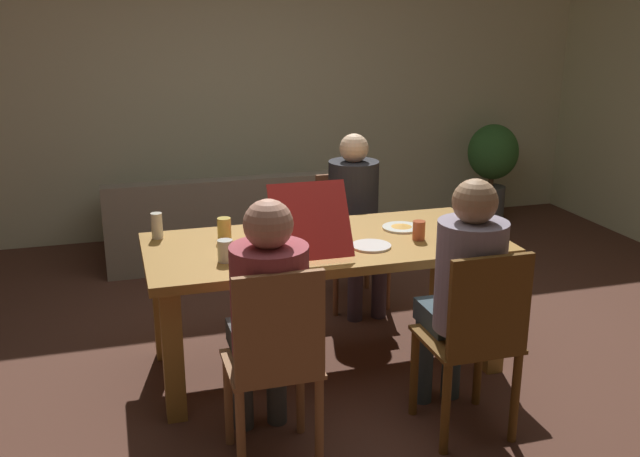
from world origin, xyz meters
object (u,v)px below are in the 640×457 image
(plate_0, at_px, (401,227))
(potted_plant, at_px, (492,162))
(drinking_glass_0, at_px, (225,251))
(drinking_glass_2, at_px, (224,229))
(drinking_glass_3, at_px, (157,226))
(person_1, at_px, (268,307))
(person_2, at_px, (464,283))
(dining_table, at_px, (325,261))
(chair_0, at_px, (349,229))
(pizza_box_0, at_px, (298,235))
(drinking_glass_1, at_px, (419,230))
(chair_2, at_px, (475,338))
(chair_1, at_px, (275,361))
(couch, at_px, (225,225))
(person_0, at_px, (356,207))
(plate_1, at_px, (371,246))

(plate_0, xyz_separation_m, potted_plant, (1.88, 2.25, -0.17))
(drinking_glass_0, height_order, potted_plant, potted_plant)
(drinking_glass_2, height_order, drinking_glass_3, drinking_glass_3)
(person_1, distance_m, person_2, 0.95)
(dining_table, height_order, drinking_glass_3, drinking_glass_3)
(drinking_glass_3, bearing_deg, chair_0, 24.40)
(pizza_box_0, bearing_deg, dining_table, 4.69)
(person_2, distance_m, drinking_glass_1, 0.66)
(chair_2, bearing_deg, pizza_box_0, 123.97)
(chair_1, bearing_deg, couch, 85.17)
(dining_table, height_order, drinking_glass_1, drinking_glass_1)
(drinking_glass_1, height_order, drinking_glass_3, drinking_glass_3)
(person_2, xyz_separation_m, drinking_glass_3, (-1.34, 1.10, 0.08))
(chair_1, xyz_separation_m, drinking_glass_0, (-0.09, 0.72, 0.28))
(chair_1, bearing_deg, drinking_glass_0, 97.14)
(person_1, distance_m, drinking_glass_2, 0.94)
(person_0, distance_m, drinking_glass_2, 1.16)
(person_2, xyz_separation_m, pizza_box_0, (-0.61, 0.77, 0.06))
(dining_table, xyz_separation_m, pizza_box_0, (-0.16, -0.01, 0.17))
(plate_0, xyz_separation_m, drinking_glass_3, (-1.39, 0.22, 0.06))
(chair_0, height_order, person_0, person_0)
(chair_1, distance_m, drinking_glass_1, 1.29)
(person_0, relative_size, person_1, 0.97)
(dining_table, distance_m, drinking_glass_2, 0.59)
(person_1, relative_size, drinking_glass_3, 8.48)
(drinking_glass_3, bearing_deg, chair_2, -42.69)
(chair_0, height_order, chair_2, chair_2)
(plate_1, relative_size, drinking_glass_2, 1.69)
(chair_1, bearing_deg, potted_plant, 48.51)
(chair_1, height_order, drinking_glass_1, chair_1)
(drinking_glass_3, relative_size, potted_plant, 0.15)
(person_0, distance_m, plate_0, 0.68)
(plate_1, distance_m, drinking_glass_2, 0.82)
(drinking_glass_0, bearing_deg, chair_1, -82.86)
(drinking_glass_0, bearing_deg, person_1, -81.27)
(drinking_glass_1, relative_size, drinking_glass_2, 0.84)
(drinking_glass_0, relative_size, potted_plant, 0.12)
(person_0, xyz_separation_m, person_1, (-0.95, -1.54, 0.02))
(chair_2, distance_m, drinking_glass_2, 1.50)
(chair_2, bearing_deg, person_0, 90.00)
(person_0, relative_size, person_2, 0.95)
(person_0, xyz_separation_m, person_2, (0.00, -1.56, 0.04))
(plate_1, bearing_deg, chair_0, 77.46)
(chair_2, relative_size, drinking_glass_2, 7.46)
(person_2, height_order, potted_plant, person_2)
(plate_1, bearing_deg, person_2, -68.34)
(pizza_box_0, relative_size, drinking_glass_1, 5.71)
(chair_2, xyz_separation_m, drinking_glass_1, (0.06, 0.80, 0.28))
(drinking_glass_2, bearing_deg, couch, 81.38)
(person_1, height_order, plate_1, person_1)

